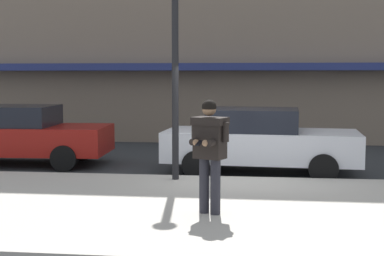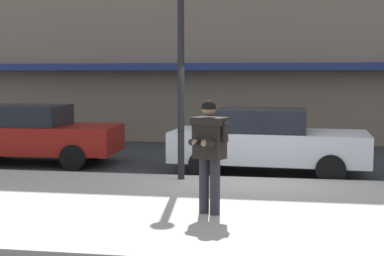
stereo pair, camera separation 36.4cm
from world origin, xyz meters
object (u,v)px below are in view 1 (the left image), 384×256
parked_sedan_near (20,135)px  street_lamp_post (175,35)px  parked_sedan_mid (259,140)px  man_texting_on_phone (210,144)px

parked_sedan_near → street_lamp_post: (4.40, -2.16, 2.35)m
parked_sedan_mid → parked_sedan_near: bearing=174.8°
parked_sedan_mid → street_lamp_post: bearing=-137.6°
parked_sedan_mid → street_lamp_post: street_lamp_post is taller
parked_sedan_near → man_texting_on_phone: size_ratio=2.53×
man_texting_on_phone → street_lamp_post: size_ratio=0.37×
parked_sedan_mid → man_texting_on_phone: 4.43m
parked_sedan_near → street_lamp_post: size_ratio=0.94×
street_lamp_post → parked_sedan_mid: bearing=42.4°
man_texting_on_phone → street_lamp_post: bearing=109.1°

